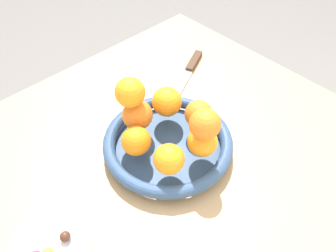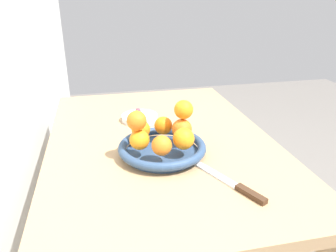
{
  "view_description": "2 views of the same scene",
  "coord_description": "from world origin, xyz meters",
  "px_view_note": "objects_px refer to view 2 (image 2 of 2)",
  "views": [
    {
      "loc": [
        0.19,
        0.34,
        1.3
      ],
      "look_at": [
        -0.1,
        0.04,
        0.84
      ],
      "focal_mm": 35.0,
      "sensor_mm": 36.0,
      "label": 1
    },
    {
      "loc": [
        -1.01,
        0.19,
        1.23
      ],
      "look_at": [
        -0.1,
        -0.0,
        0.83
      ],
      "focal_mm": 35.0,
      "sensor_mm": 36.0,
      "label": 2
    }
  ],
  "objects_px": {
    "orange_1": "(139,140)",
    "knife": "(233,184)",
    "fruit_bowl": "(162,148)",
    "orange_0": "(141,129)",
    "orange_4": "(182,129)",
    "orange_7": "(184,110)",
    "orange_3": "(184,139)",
    "candy_ball_0": "(140,116)",
    "orange_2": "(162,146)",
    "dining_table": "(161,161)",
    "candy_ball_2": "(137,113)",
    "orange_5": "(162,126)",
    "orange_6": "(137,121)",
    "candy_ball_1": "(133,114)",
    "candy_dish": "(140,118)",
    "candy_ball_3": "(138,111)"
  },
  "relations": [
    {
      "from": "orange_5",
      "to": "knife",
      "type": "distance_m",
      "value": 0.32
    },
    {
      "from": "fruit_bowl",
      "to": "dining_table",
      "type": "bearing_deg",
      "value": -8.74
    },
    {
      "from": "candy_ball_1",
      "to": "dining_table",
      "type": "bearing_deg",
      "value": -158.33
    },
    {
      "from": "dining_table",
      "to": "candy_dish",
      "type": "distance_m",
      "value": 0.21
    },
    {
      "from": "orange_7",
      "to": "dining_table",
      "type": "bearing_deg",
      "value": 33.66
    },
    {
      "from": "dining_table",
      "to": "candy_dish",
      "type": "xyz_separation_m",
      "value": [
        0.18,
        0.05,
        0.1
      ]
    },
    {
      "from": "orange_3",
      "to": "candy_ball_0",
      "type": "relative_size",
      "value": 3.55
    },
    {
      "from": "orange_6",
      "to": "orange_7",
      "type": "bearing_deg",
      "value": -72.95
    },
    {
      "from": "candy_dish",
      "to": "orange_7",
      "type": "bearing_deg",
      "value": -158.66
    },
    {
      "from": "candy_dish",
      "to": "orange_4",
      "type": "xyz_separation_m",
      "value": [
        -0.28,
        -0.1,
        0.06
      ]
    },
    {
      "from": "fruit_bowl",
      "to": "orange_5",
      "type": "bearing_deg",
      "value": -11.9
    },
    {
      "from": "orange_4",
      "to": "knife",
      "type": "distance_m",
      "value": 0.26
    },
    {
      "from": "fruit_bowl",
      "to": "orange_0",
      "type": "xyz_separation_m",
      "value": [
        0.05,
        0.06,
        0.05
      ]
    },
    {
      "from": "dining_table",
      "to": "orange_3",
      "type": "distance_m",
      "value": 0.23
    },
    {
      "from": "dining_table",
      "to": "orange_4",
      "type": "height_order",
      "value": "orange_4"
    },
    {
      "from": "dining_table",
      "to": "candy_ball_2",
      "type": "xyz_separation_m",
      "value": [
        0.19,
        0.06,
        0.12
      ]
    },
    {
      "from": "orange_1",
      "to": "orange_2",
      "type": "relative_size",
      "value": 1.01
    },
    {
      "from": "orange_6",
      "to": "knife",
      "type": "distance_m",
      "value": 0.32
    },
    {
      "from": "dining_table",
      "to": "orange_0",
      "type": "xyz_separation_m",
      "value": [
        -0.06,
        0.08,
        0.16
      ]
    },
    {
      "from": "orange_3",
      "to": "fruit_bowl",
      "type": "bearing_deg",
      "value": 48.1
    },
    {
      "from": "dining_table",
      "to": "fruit_bowl",
      "type": "distance_m",
      "value": 0.16
    },
    {
      "from": "orange_7",
      "to": "orange_2",
      "type": "bearing_deg",
      "value": 138.83
    },
    {
      "from": "knife",
      "to": "candy_ball_2",
      "type": "bearing_deg",
      "value": 20.2
    },
    {
      "from": "orange_3",
      "to": "orange_6",
      "type": "relative_size",
      "value": 1.11
    },
    {
      "from": "orange_7",
      "to": "knife",
      "type": "relative_size",
      "value": 0.25
    },
    {
      "from": "candy_ball_0",
      "to": "candy_ball_3",
      "type": "relative_size",
      "value": 0.84
    },
    {
      "from": "orange_1",
      "to": "knife",
      "type": "xyz_separation_m",
      "value": [
        -0.19,
        -0.22,
        -0.06
      ]
    },
    {
      "from": "fruit_bowl",
      "to": "orange_4",
      "type": "relative_size",
      "value": 4.26
    },
    {
      "from": "orange_4",
      "to": "orange_7",
      "type": "distance_m",
      "value": 0.06
    },
    {
      "from": "orange_1",
      "to": "candy_ball_2",
      "type": "xyz_separation_m",
      "value": [
        0.33,
        -0.03,
        -0.04
      ]
    },
    {
      "from": "orange_0",
      "to": "orange_2",
      "type": "distance_m",
      "value": 0.13
    },
    {
      "from": "orange_4",
      "to": "candy_dish",
      "type": "bearing_deg",
      "value": 19.61
    },
    {
      "from": "candy_dish",
      "to": "orange_3",
      "type": "bearing_deg",
      "value": -166.23
    },
    {
      "from": "dining_table",
      "to": "orange_6",
      "type": "distance_m",
      "value": 0.27
    },
    {
      "from": "orange_0",
      "to": "candy_ball_3",
      "type": "distance_m",
      "value": 0.27
    },
    {
      "from": "orange_5",
      "to": "orange_6",
      "type": "bearing_deg",
      "value": 132.71
    },
    {
      "from": "orange_3",
      "to": "candy_ball_2",
      "type": "xyz_separation_m",
      "value": [
        0.35,
        0.1,
        -0.04
      ]
    },
    {
      "from": "orange_4",
      "to": "orange_7",
      "type": "bearing_deg",
      "value": -42.03
    },
    {
      "from": "candy_dish",
      "to": "orange_2",
      "type": "relative_size",
      "value": 2.38
    },
    {
      "from": "candy_dish",
      "to": "candy_ball_0",
      "type": "distance_m",
      "value": 0.04
    },
    {
      "from": "orange_1",
      "to": "orange_0",
      "type": "bearing_deg",
      "value": -10.85
    },
    {
      "from": "orange_1",
      "to": "orange_6",
      "type": "bearing_deg",
      "value": 39.29
    },
    {
      "from": "candy_ball_1",
      "to": "orange_1",
      "type": "bearing_deg",
      "value": 176.9
    },
    {
      "from": "orange_3",
      "to": "knife",
      "type": "relative_size",
      "value": 0.27
    },
    {
      "from": "orange_1",
      "to": "candy_ball_0",
      "type": "relative_size",
      "value": 3.26
    },
    {
      "from": "fruit_bowl",
      "to": "orange_0",
      "type": "height_order",
      "value": "orange_0"
    },
    {
      "from": "orange_4",
      "to": "orange_5",
      "type": "xyz_separation_m",
      "value": [
        0.05,
        0.05,
        -0.0
      ]
    },
    {
      "from": "orange_4",
      "to": "orange_7",
      "type": "relative_size",
      "value": 1.07
    },
    {
      "from": "orange_5",
      "to": "knife",
      "type": "relative_size",
      "value": 0.24
    },
    {
      "from": "orange_3",
      "to": "orange_5",
      "type": "xyz_separation_m",
      "value": [
        0.12,
        0.04,
        -0.0
      ]
    }
  ]
}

